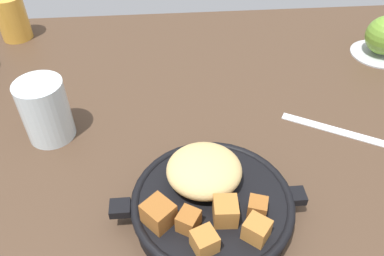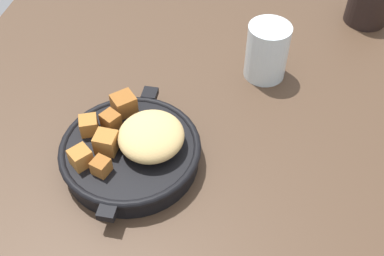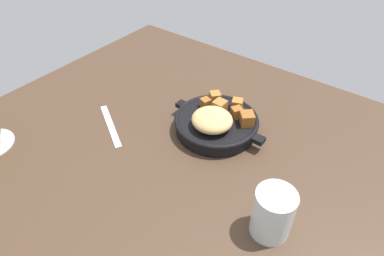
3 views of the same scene
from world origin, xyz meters
The scene contains 4 objects.
ground_plane centered at (0.00, 0.00, -1.20)cm, with size 115.06×98.80×2.40cm, color #473323.
cast_iron_skillet centered at (-0.53, -11.47, 2.88)cm, with size 25.33×21.06×7.77cm.
coffee_mug_dark centered at (-44.78, 25.33, 3.87)cm, with size 8.43×8.43×7.75cm, color black.
water_glass_tall centered at (-24.12, 6.29, 5.10)cm, with size 7.43×7.43×10.21cm, color silver.
Camera 2 is at (41.07, 5.27, 55.33)cm, focal length 43.02 mm.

